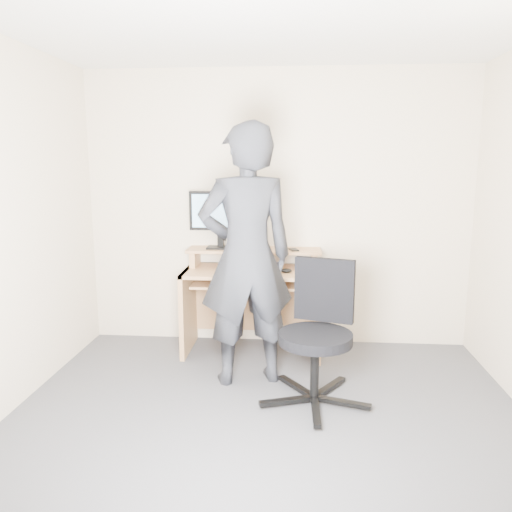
# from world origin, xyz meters

# --- Properties ---
(ground) EXTENTS (3.50, 3.50, 0.00)m
(ground) POSITION_xyz_m (0.00, 0.00, 0.00)
(ground) COLOR #57565C
(ground) RESTS_ON ground
(back_wall) EXTENTS (3.50, 0.02, 2.50)m
(back_wall) POSITION_xyz_m (0.00, 1.75, 1.25)
(back_wall) COLOR beige
(back_wall) RESTS_ON ground
(ceiling) EXTENTS (3.50, 3.50, 0.02)m
(ceiling) POSITION_xyz_m (0.00, 0.00, 2.50)
(ceiling) COLOR white
(ceiling) RESTS_ON back_wall
(desk) EXTENTS (1.20, 0.60, 0.91)m
(desk) POSITION_xyz_m (-0.20, 1.53, 0.55)
(desk) COLOR tan
(desk) RESTS_ON ground
(monitor) EXTENTS (0.55, 0.15, 0.52)m
(monitor) POSITION_xyz_m (-0.50, 1.59, 1.22)
(monitor) COLOR black
(monitor) RESTS_ON desk
(external_drive) EXTENTS (0.08, 0.14, 0.20)m
(external_drive) POSITION_xyz_m (-0.38, 1.65, 1.01)
(external_drive) COLOR black
(external_drive) RESTS_ON desk
(travel_mug) EXTENTS (0.10, 0.10, 0.19)m
(travel_mug) POSITION_xyz_m (-0.16, 1.61, 1.00)
(travel_mug) COLOR silver
(travel_mug) RESTS_ON desk
(smartphone) EXTENTS (0.10, 0.14, 0.01)m
(smartphone) POSITION_xyz_m (0.16, 1.56, 0.92)
(smartphone) COLOR black
(smartphone) RESTS_ON desk
(charger) EXTENTS (0.05, 0.05, 0.03)m
(charger) POSITION_xyz_m (-0.34, 1.53, 0.93)
(charger) COLOR black
(charger) RESTS_ON desk
(headphones) EXTENTS (0.17, 0.17, 0.06)m
(headphones) POSITION_xyz_m (-0.27, 1.65, 0.92)
(headphones) COLOR silver
(headphones) RESTS_ON desk
(keyboard) EXTENTS (0.46, 0.18, 0.03)m
(keyboard) POSITION_xyz_m (-0.17, 1.36, 0.67)
(keyboard) COLOR black
(keyboard) RESTS_ON desk
(mouse) EXTENTS (0.11, 0.09, 0.04)m
(mouse) POSITION_xyz_m (0.10, 1.35, 0.77)
(mouse) COLOR black
(mouse) RESTS_ON desk
(office_chair) EXTENTS (0.78, 0.75, 0.98)m
(office_chair) POSITION_xyz_m (0.34, 0.57, 0.53)
(office_chair) COLOR black
(office_chair) RESTS_ON ground
(person) EXTENTS (0.83, 0.66, 1.97)m
(person) POSITION_xyz_m (-0.19, 0.84, 0.99)
(person) COLOR black
(person) RESTS_ON ground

